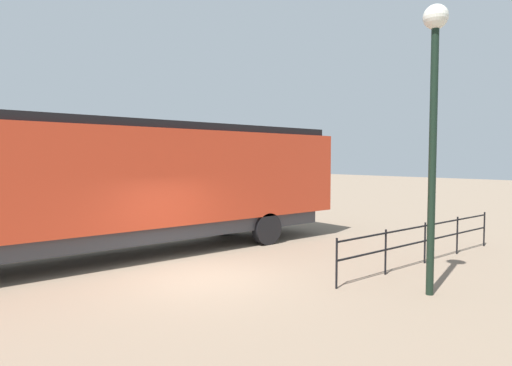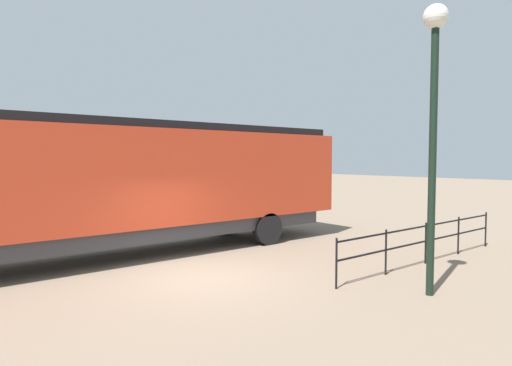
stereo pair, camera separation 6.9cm
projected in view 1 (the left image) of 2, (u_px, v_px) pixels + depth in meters
The scene contains 4 objects.
ground_plane at pixel (202, 278), 10.74m from camera, with size 120.00×120.00×0.00m, color #84705B.
locomotive at pixel (107, 182), 12.61m from camera, with size 2.87×17.33×4.07m.
lamp_post at pixel (434, 92), 9.17m from camera, with size 0.52×0.52×6.20m.
platform_fence at pixel (425, 237), 12.21m from camera, with size 0.05×7.67×1.16m.
Camera 1 is at (9.06, -5.65, 2.95)m, focal length 30.33 mm.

